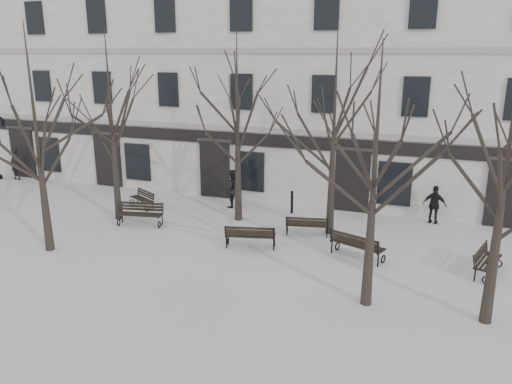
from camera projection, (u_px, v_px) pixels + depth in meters
The scene contains 19 objects.
ground at pixel (213, 266), 17.54m from camera, with size 100.00×100.00×0.00m, color white.
building at pixel (308, 84), 27.75m from camera, with size 40.40×10.20×11.40m.
tree_1 at pixel (34, 113), 17.55m from camera, with size 5.79×5.79×8.27m.
tree_2 at pixel (376, 147), 13.61m from camera, with size 5.32×5.32×7.59m.
tree_3 at pixel (510, 143), 12.54m from camera, with size 5.65×5.65×8.07m.
tree_4 at pixel (110, 103), 21.09m from camera, with size 5.78×5.78×8.26m.
tree_5 at pixel (237, 103), 20.93m from camera, with size 5.78×5.78×8.26m.
tree_6 at pixel (335, 105), 19.28m from camera, with size 5.91×5.91×8.45m.
bench_0 at pixel (141, 213), 21.52m from camera, with size 2.02×1.06×0.97m.
bench_1 at pixel (250, 235), 18.95m from camera, with size 2.00×1.12×0.96m.
bench_2 at pixel (356, 245), 17.99m from camera, with size 2.10×1.37×1.01m.
bench_3 at pixel (143, 198), 24.04m from camera, with size 1.65×1.26×0.80m.
bench_4 at pixel (307, 225), 20.26m from camera, with size 1.79×0.96×0.86m.
bench_5 at pixel (486, 260), 16.79m from camera, with size 1.13×1.88×0.90m.
bollard_a at pixel (292, 201), 23.07m from camera, with size 0.14×0.14×1.08m.
bollard_b at pixel (373, 210), 21.93m from camera, with size 0.13×0.13×1.00m.
pedestrian_a at pixel (18, 179), 29.35m from camera, with size 0.69×0.45×1.89m, color black.
pedestrian_b at pixel (232, 207), 24.12m from camera, with size 0.90×0.70×1.86m, color black.
pedestrian_c at pixel (433, 223), 21.86m from camera, with size 0.99×0.41×1.69m, color black.
Camera 1 is at (6.98, -14.67, 7.26)m, focal length 35.00 mm.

